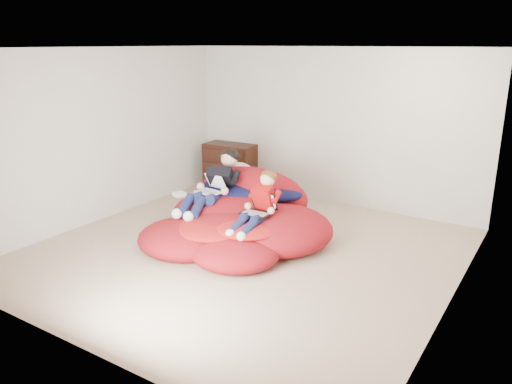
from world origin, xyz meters
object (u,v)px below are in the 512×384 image
object	(u,v)px
beanbag_pile	(240,219)
older_boy	(216,182)
dresser	(230,166)
laptop_black	(260,207)
younger_boy	(260,202)
laptop_white	(212,187)

from	to	relation	value
beanbag_pile	older_boy	world-z (taller)	older_boy
dresser	laptop_black	size ratio (longest dim) A/B	2.54
beanbag_pile	older_boy	size ratio (longest dim) A/B	1.90
younger_boy	laptop_white	bearing A→B (deg)	168.22
older_boy	laptop_white	size ratio (longest dim) A/B	3.30
laptop_white	laptop_black	xyz separation A→B (m)	(0.91, -0.20, -0.07)
younger_boy	beanbag_pile	bearing A→B (deg)	154.86
laptop_white	younger_boy	bearing A→B (deg)	-11.78
beanbag_pile	laptop_white	world-z (taller)	laptop_white
younger_boy	dresser	bearing A→B (deg)	133.18
older_boy	laptop_white	bearing A→B (deg)	-90.00
dresser	younger_boy	bearing A→B (deg)	-46.82
older_boy	laptop_black	xyz separation A→B (m)	(0.91, -0.30, -0.13)
dresser	younger_boy	distance (m)	2.83
dresser	older_boy	bearing A→B (deg)	-59.90
dresser	younger_boy	size ratio (longest dim) A/B	1.03
beanbag_pile	laptop_white	size ratio (longest dim) A/B	6.27
beanbag_pile	laptop_black	size ratio (longest dim) A/B	6.56
younger_boy	laptop_black	xyz separation A→B (m)	(-0.00, -0.01, -0.07)
laptop_white	dresser	bearing A→B (deg)	118.66
older_boy	beanbag_pile	bearing A→B (deg)	-10.26
dresser	laptop_black	world-z (taller)	dresser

